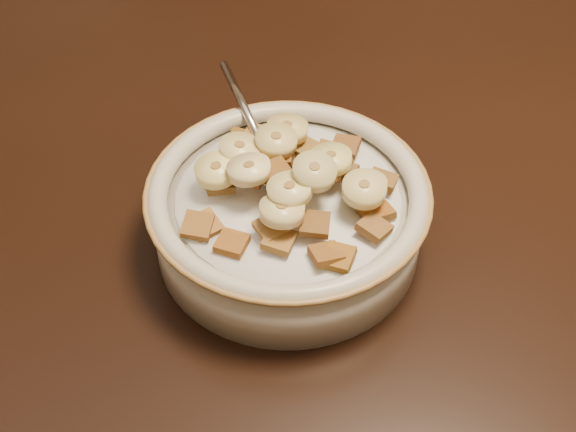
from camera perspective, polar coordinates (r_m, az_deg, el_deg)
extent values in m
cube|color=black|center=(0.67, -4.34, 0.21)|extent=(1.41, 0.92, 0.04)
cube|color=#3C2215|center=(1.29, -0.39, 14.27)|extent=(0.61, 0.61, 1.06)
cylinder|color=#AFA495|center=(0.60, 0.00, -0.41)|extent=(0.20, 0.20, 0.05)
cylinder|color=white|center=(0.58, 0.00, 1.21)|extent=(0.16, 0.16, 0.00)
ellipsoid|color=#B7B7B7|center=(0.60, -1.12, 3.50)|extent=(0.04, 0.05, 0.01)
cube|color=brown|center=(0.61, 4.11, 4.95)|extent=(0.03, 0.03, 0.01)
cube|color=brown|center=(0.57, 6.22, 0.39)|extent=(0.03, 0.03, 0.01)
cube|color=brown|center=(0.58, -2.50, 3.07)|extent=(0.03, 0.03, 0.01)
cube|color=brown|center=(0.57, 6.39, 0.29)|extent=(0.02, 0.02, 0.01)
cube|color=brown|center=(0.58, -1.55, 3.47)|extent=(0.02, 0.02, 0.01)
cube|color=olive|center=(0.61, -0.77, 4.99)|extent=(0.03, 0.03, 0.01)
cube|color=brown|center=(0.60, 1.18, 4.86)|extent=(0.03, 0.03, 0.01)
cube|color=brown|center=(0.59, 3.29, 3.86)|extent=(0.03, 0.03, 0.01)
cube|color=olive|center=(0.58, -4.91, 2.26)|extent=(0.02, 0.02, 0.01)
cube|color=brown|center=(0.56, -6.45, -0.68)|extent=(0.03, 0.03, 0.01)
cube|color=brown|center=(0.58, 6.20, 2.16)|extent=(0.03, 0.03, 0.01)
cube|color=brown|center=(0.59, 6.72, 2.54)|extent=(0.03, 0.03, 0.01)
cube|color=#955921|center=(0.58, -2.91, 3.06)|extent=(0.02, 0.02, 0.01)
cube|color=#975C35|center=(0.58, 3.04, 3.33)|extent=(0.03, 0.03, 0.01)
cube|color=#9B6728|center=(0.54, -0.65, -1.74)|extent=(0.03, 0.03, 0.01)
cube|color=brown|center=(0.55, 6.15, -0.83)|extent=(0.03, 0.03, 0.01)
cube|color=brown|center=(0.59, -0.62, 4.39)|extent=(0.03, 0.03, 0.01)
cube|color=#975C1E|center=(0.55, -4.02, -1.94)|extent=(0.03, 0.03, 0.01)
cube|color=brown|center=(0.59, -2.17, 4.00)|extent=(0.03, 0.03, 0.01)
cube|color=brown|center=(0.61, 3.05, 4.46)|extent=(0.03, 0.03, 0.01)
cube|color=brown|center=(0.59, 3.83, 3.19)|extent=(0.03, 0.03, 0.01)
cube|color=#99541C|center=(0.59, -0.77, 4.08)|extent=(0.03, 0.03, 0.01)
cube|color=brown|center=(0.63, -2.15, 5.82)|extent=(0.03, 0.03, 0.01)
cube|color=brown|center=(0.62, -3.33, 5.46)|extent=(0.03, 0.03, 0.01)
cube|color=brown|center=(0.55, 1.93, -0.58)|extent=(0.03, 0.03, 0.01)
cube|color=#9A5B21|center=(0.56, -5.93, -0.63)|extent=(0.03, 0.03, 0.01)
cube|color=olive|center=(0.55, -1.17, -0.81)|extent=(0.03, 0.03, 0.01)
cube|color=olive|center=(0.58, 2.72, 3.25)|extent=(0.02, 0.02, 0.01)
cube|color=brown|center=(0.57, -0.84, 3.13)|extent=(0.03, 0.03, 0.01)
cube|color=brown|center=(0.58, 1.51, 3.16)|extent=(0.02, 0.02, 0.01)
cube|color=brown|center=(0.54, 2.74, -2.74)|extent=(0.02, 0.02, 0.01)
cube|color=#9A5F1B|center=(0.54, 3.61, -2.95)|extent=(0.03, 0.03, 0.01)
cylinder|color=beige|center=(0.57, 5.53, 2.10)|extent=(0.04, 0.04, 0.01)
cylinder|color=tan|center=(0.59, -0.84, 5.38)|extent=(0.03, 0.03, 0.01)
cylinder|color=#EBC875|center=(0.60, -0.05, 6.21)|extent=(0.04, 0.04, 0.01)
cylinder|color=#DCCE7F|center=(0.58, 3.04, 4.04)|extent=(0.04, 0.04, 0.01)
cylinder|color=beige|center=(0.56, -2.79, 3.32)|extent=(0.04, 0.04, 0.02)
cylinder|color=#D5BC75|center=(0.55, 1.89, 3.18)|extent=(0.04, 0.04, 0.02)
cylinder|color=#D5C47F|center=(0.55, 0.11, 1.85)|extent=(0.04, 0.04, 0.01)
cylinder|color=#E9DA8B|center=(0.57, -5.12, 3.24)|extent=(0.04, 0.04, 0.01)
cylinder|color=#D4CB89|center=(0.56, 5.43, 1.91)|extent=(0.04, 0.04, 0.01)
cylinder|color=#E1CD79|center=(0.54, -0.44, 0.38)|extent=(0.04, 0.04, 0.02)
cylinder|color=#DDC170|center=(0.59, -3.44, 4.75)|extent=(0.04, 0.04, 0.01)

